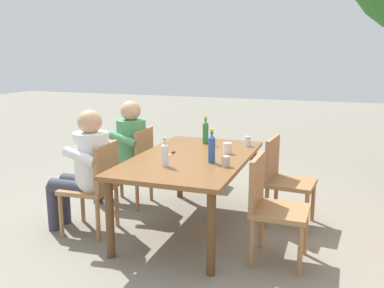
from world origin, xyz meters
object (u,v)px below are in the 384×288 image
(chair_far_left, at_px, (283,176))
(chair_near_right, at_px, (96,183))
(cup_white, at_px, (227,148))
(backpack_by_near_side, at_px, (196,167))
(chair_far_right, at_px, (271,203))
(dining_table, at_px, (192,164))
(cup_steel, at_px, (226,161))
(bottle_green, at_px, (206,132))
(chair_near_left, at_px, (135,163))
(cup_glass, at_px, (248,141))
(person_in_plaid_shirt, at_px, (125,147))
(backpack_by_far_side, at_px, (209,171))
(bottle_blue, at_px, (212,148))
(table_knife, at_px, (171,154))
(person_in_white_shirt, at_px, (85,165))
(bottle_clear, at_px, (165,154))

(chair_far_left, bearing_deg, chair_near_right, -63.82)
(chair_near_right, bearing_deg, chair_far_left, 116.18)
(cup_white, relative_size, backpack_by_near_side, 0.24)
(chair_near_right, relative_size, chair_far_right, 1.00)
(dining_table, bearing_deg, cup_steel, 57.81)
(bottle_green, bearing_deg, chair_near_left, -76.07)
(chair_near_right, height_order, cup_glass, chair_near_right)
(person_in_plaid_shirt, distance_m, backpack_by_far_side, 1.26)
(chair_far_left, height_order, cup_steel, chair_far_left)
(backpack_by_near_side, bearing_deg, chair_far_right, 34.76)
(chair_far_left, relative_size, backpack_by_far_side, 2.23)
(bottle_green, xyz_separation_m, cup_white, (0.36, 0.34, -0.08))
(person_in_plaid_shirt, bearing_deg, bottle_blue, 64.31)
(cup_steel, height_order, table_knife, cup_steel)
(chair_near_right, distance_m, person_in_white_shirt, 0.20)
(bottle_clear, bearing_deg, chair_near_left, -138.80)
(chair_far_left, relative_size, backpack_by_near_side, 1.94)
(chair_far_right, xyz_separation_m, person_in_plaid_shirt, (-0.80, -1.74, 0.17))
(cup_glass, bearing_deg, dining_table, -32.87)
(cup_glass, relative_size, backpack_by_far_side, 0.27)
(chair_far_right, height_order, person_in_white_shirt, person_in_white_shirt)
(chair_far_left, height_order, cup_glass, chair_far_left)
(cup_steel, bearing_deg, table_knife, -111.87)
(bottle_green, relative_size, bottle_blue, 0.98)
(person_in_white_shirt, bearing_deg, backpack_by_near_side, 164.83)
(cup_white, height_order, table_knife, cup_white)
(cup_steel, distance_m, backpack_by_far_side, 1.82)
(chair_near_right, distance_m, cup_glass, 1.61)
(bottle_clear, bearing_deg, backpack_by_far_side, -175.64)
(bottle_blue, relative_size, backpack_by_far_side, 0.79)
(table_knife, xyz_separation_m, backpack_by_far_side, (-1.35, -0.02, -0.54))
(bottle_green, bearing_deg, bottle_blue, 21.31)
(chair_far_left, distance_m, person_in_plaid_shirt, 1.75)
(cup_white, xyz_separation_m, backpack_by_far_side, (-1.12, -0.53, -0.58))
(chair_far_right, height_order, cup_steel, chair_far_right)
(bottle_green, height_order, cup_white, bottle_green)
(chair_far_left, bearing_deg, table_knife, -68.44)
(person_in_plaid_shirt, height_order, cup_steel, person_in_plaid_shirt)
(table_knife, bearing_deg, chair_far_right, 69.07)
(dining_table, relative_size, cup_glass, 17.06)
(table_knife, height_order, backpack_by_far_side, table_knife)
(person_in_white_shirt, relative_size, person_in_plaid_shirt, 1.00)
(bottle_green, distance_m, backpack_by_near_side, 1.10)
(person_in_white_shirt, bearing_deg, chair_far_left, 114.86)
(bottle_blue, distance_m, backpack_by_near_side, 1.82)
(backpack_by_far_side, bearing_deg, table_knife, 0.88)
(chair_near_left, xyz_separation_m, table_knife, (0.40, 0.60, 0.24))
(chair_near_left, distance_m, bottle_blue, 1.25)
(cup_white, bearing_deg, bottle_green, -136.90)
(dining_table, xyz_separation_m, person_in_white_shirt, (0.40, -0.92, 0.01))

